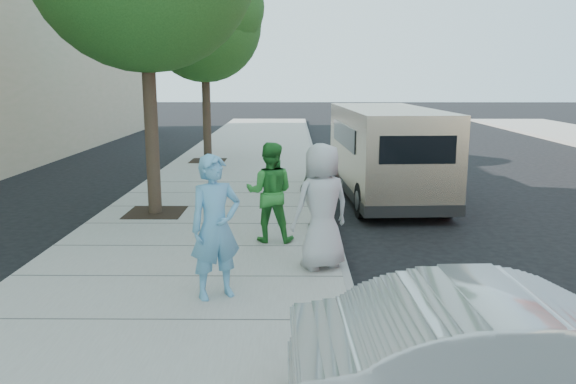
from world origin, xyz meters
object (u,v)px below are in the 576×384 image
at_px(parking_meter, 326,187).
at_px(person_striped_polo, 322,186).
at_px(van, 385,151).
at_px(person_green_shirt, 270,192).
at_px(tree_far, 205,19).
at_px(sedan, 527,365).
at_px(person_gray_shirt, 322,206).
at_px(person_officer, 216,227).

xyz_separation_m(parking_meter, person_striped_polo, (-0.03, 0.76, -0.14)).
xyz_separation_m(van, person_green_shirt, (-2.70, -4.31, -0.17)).
xyz_separation_m(tree_far, person_green_shirt, (2.50, -9.68, -3.86)).
relative_size(van, sedan, 1.57).
relative_size(parking_meter, van, 0.21).
height_order(tree_far, person_striped_polo, tree_far).
bearing_deg(van, person_striped_polo, -120.21).
xyz_separation_m(sedan, person_green_shirt, (-2.35, 5.29, 0.37)).
height_order(sedan, person_green_shirt, person_green_shirt).
relative_size(tree_far, parking_meter, 4.94).
bearing_deg(person_gray_shirt, person_officer, 11.87).
bearing_deg(person_striped_polo, tree_far, -100.21).
distance_m(tree_far, person_officer, 12.98).
bearing_deg(parking_meter, person_gray_shirt, -114.22).
distance_m(tree_far, person_striped_polo, 10.24).
relative_size(person_gray_shirt, person_striped_polo, 1.17).
bearing_deg(van, person_green_shirt, -125.42).
height_order(tree_far, sedan, tree_far).
distance_m(person_officer, person_green_shirt, 2.66).
height_order(sedan, person_officer, person_officer).
distance_m(van, person_gray_shirt, 6.03).
bearing_deg(person_gray_shirt, person_striped_polo, -120.41).
bearing_deg(person_gray_shirt, parking_meter, -122.94).
height_order(van, person_officer, van).
bearing_deg(person_striped_polo, person_green_shirt, 10.56).
height_order(sedan, person_gray_shirt, person_gray_shirt).
xyz_separation_m(tree_far, person_officer, (1.90, -12.27, -3.79)).
bearing_deg(person_green_shirt, person_striped_polo, -133.49).
bearing_deg(sedan, parking_meter, 11.89).
relative_size(sedan, person_green_shirt, 2.26).
height_order(person_officer, person_gray_shirt, person_gray_shirt).
relative_size(sedan, person_striped_polo, 2.42).
xyz_separation_m(van, person_officer, (-3.30, -6.90, -0.10)).
bearing_deg(tree_far, van, -45.91).
relative_size(sedan, person_officer, 2.09).
bearing_deg(tree_far, person_gray_shirt, -73.27).
distance_m(tree_far, person_gray_shirt, 12.19).
bearing_deg(tree_far, parking_meter, -70.02).
bearing_deg(person_green_shirt, sedan, 118.32).
xyz_separation_m(sedan, person_officer, (-2.95, 2.70, 0.44)).
bearing_deg(person_green_shirt, van, -117.68).
bearing_deg(person_gray_shirt, tree_far, -100.70).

